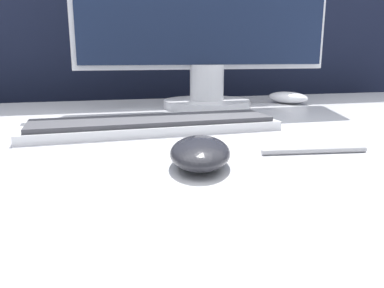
# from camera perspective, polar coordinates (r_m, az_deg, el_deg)

# --- Properties ---
(partition_panel) EXTENTS (5.00, 0.03, 1.38)m
(partition_panel) POSITION_cam_1_polar(r_m,az_deg,el_deg) (1.33, -9.69, 4.99)
(partition_panel) COLOR black
(partition_panel) RESTS_ON ground_plane
(computer_mouse_near) EXTENTS (0.11, 0.14, 0.03)m
(computer_mouse_near) POSITION_cam_1_polar(r_m,az_deg,el_deg) (0.46, 1.24, -1.28)
(computer_mouse_near) COLOR #232328
(computer_mouse_near) RESTS_ON desk
(keyboard) EXTENTS (0.45, 0.13, 0.02)m
(keyboard) POSITION_cam_1_polar(r_m,az_deg,el_deg) (0.68, -5.92, 2.93)
(keyboard) COLOR silver
(keyboard) RESTS_ON desk
(monitor) EXTENTS (0.66, 0.23, 0.44)m
(monitor) POSITION_cam_1_polar(r_m,az_deg,el_deg) (0.99, 2.33, 18.93)
(monitor) COLOR silver
(monitor) RESTS_ON desk
(computer_mouse_far) EXTENTS (0.12, 0.14, 0.03)m
(computer_mouse_far) POSITION_cam_1_polar(r_m,az_deg,el_deg) (1.11, 14.39, 6.88)
(computer_mouse_far) COLOR white
(computer_mouse_far) RESTS_ON desk
(pen) EXTENTS (0.15, 0.03, 0.01)m
(pen) POSITION_cam_1_polar(r_m,az_deg,el_deg) (0.55, 18.17, -1.00)
(pen) COLOR #99999E
(pen) RESTS_ON desk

